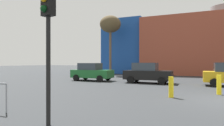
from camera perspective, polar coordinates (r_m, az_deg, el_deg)
parked_car_0 at (r=19.16m, az=-5.89°, el=-2.57°), size 3.92×1.92×1.70m
parked_car_1 at (r=17.16m, az=10.14°, el=-2.83°), size 3.99×1.96×1.73m
traffic_light_near_left at (r=5.83m, az=-18.09°, el=11.46°), size 0.40×0.39×3.92m
bare_tree_0 at (r=28.43m, az=-0.49°, el=10.88°), size 2.98×2.98×8.38m
bollard_yellow_1 at (r=12.24m, az=28.48°, el=-5.54°), size 0.24×0.24×1.07m
bollard_yellow_2 at (r=10.36m, az=16.68°, el=-6.67°), size 0.24×0.24×1.03m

